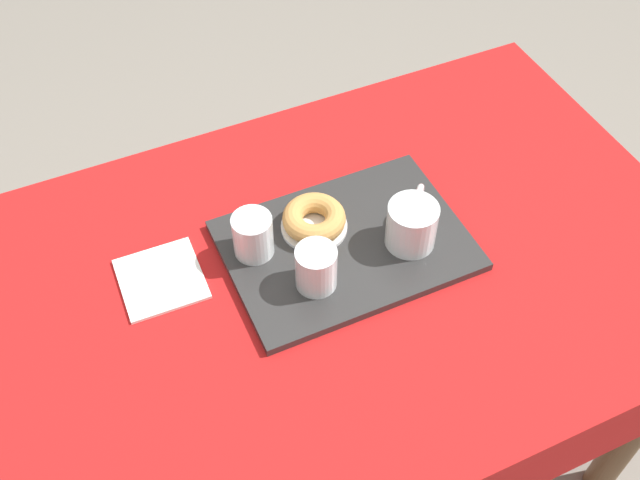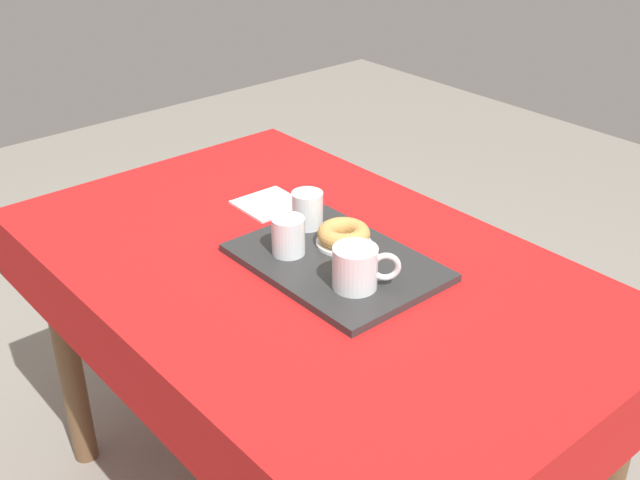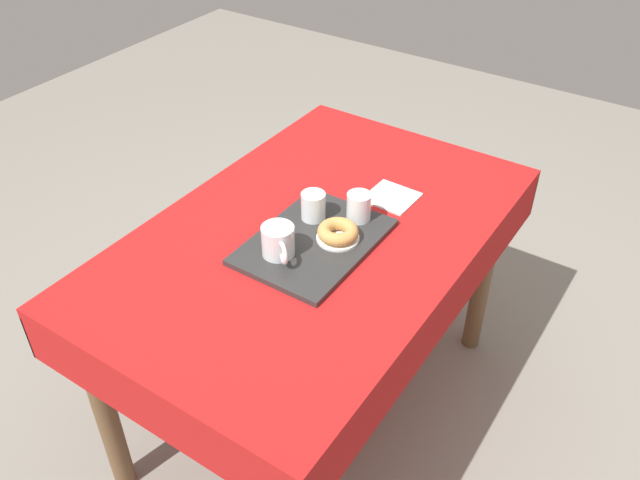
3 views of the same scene
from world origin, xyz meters
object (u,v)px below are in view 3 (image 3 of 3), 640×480
object	(u,v)px
dining_table	(314,261)
paper_napkin	(392,197)
tea_mug_left	(278,242)
water_glass_near	(359,208)
serving_tray	(314,242)
water_glass_far	(313,207)
donut_plate_left	(338,238)
sugar_donut_left	(338,232)

from	to	relation	value
dining_table	paper_napkin	distance (m)	0.31
tea_mug_left	water_glass_near	bearing A→B (deg)	-19.64
serving_tray	water_glass_far	bearing A→B (deg)	35.04
water_glass_far	donut_plate_left	world-z (taller)	water_glass_far
tea_mug_left	dining_table	bearing A→B (deg)	-2.51
dining_table	tea_mug_left	xyz separation A→B (m)	(-0.16, 0.01, 0.17)
dining_table	serving_tray	bearing A→B (deg)	-146.11
sugar_donut_left	paper_napkin	world-z (taller)	sugar_donut_left
serving_tray	sugar_donut_left	distance (m)	0.07
serving_tray	tea_mug_left	bearing A→B (deg)	158.04
water_glass_near	water_glass_far	xyz separation A→B (m)	(-0.07, 0.11, 0.00)
dining_table	water_glass_near	world-z (taller)	water_glass_near
water_glass_far	tea_mug_left	bearing A→B (deg)	-174.93
dining_table	donut_plate_left	world-z (taller)	donut_plate_left
donut_plate_left	paper_napkin	distance (m)	0.28
water_glass_far	dining_table	bearing A→B (deg)	-143.10
donut_plate_left	serving_tray	bearing A→B (deg)	124.57
serving_tray	water_glass_far	xyz separation A→B (m)	(0.08, 0.06, 0.04)
dining_table	paper_napkin	xyz separation A→B (m)	(0.26, -0.10, 0.12)
water_glass_far	donut_plate_left	xyz separation A→B (m)	(-0.05, -0.11, -0.03)
sugar_donut_left	water_glass_far	bearing A→B (deg)	67.40
water_glass_near	sugar_donut_left	bearing A→B (deg)	-178.02
serving_tray	tea_mug_left	size ratio (longest dim) A/B	3.61
tea_mug_left	sugar_donut_left	size ratio (longest dim) A/B	1.03
water_glass_near	paper_napkin	world-z (taller)	water_glass_near
dining_table	donut_plate_left	size ratio (longest dim) A/B	11.31
water_glass_far	serving_tray	bearing A→B (deg)	-144.96
tea_mug_left	paper_napkin	size ratio (longest dim) A/B	0.82
dining_table	sugar_donut_left	distance (m)	0.18
dining_table	serving_tray	size ratio (longest dim) A/B	3.21
tea_mug_left	sugar_donut_left	distance (m)	0.17
donut_plate_left	water_glass_far	bearing A→B (deg)	67.40
dining_table	water_glass_near	size ratio (longest dim) A/B	16.60
tea_mug_left	water_glass_far	size ratio (longest dim) A/B	1.43
sugar_donut_left	donut_plate_left	bearing A→B (deg)	0.00
tea_mug_left	water_glass_near	xyz separation A→B (m)	(0.26, -0.09, -0.00)
paper_napkin	water_glass_near	bearing A→B (deg)	173.80
serving_tray	water_glass_far	size ratio (longest dim) A/B	5.18
water_glass_near	donut_plate_left	world-z (taller)	water_glass_near
donut_plate_left	sugar_donut_left	world-z (taller)	sugar_donut_left
tea_mug_left	water_glass_near	size ratio (longest dim) A/B	1.43
serving_tray	water_glass_near	world-z (taller)	water_glass_near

